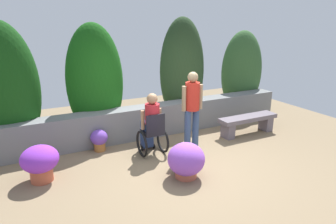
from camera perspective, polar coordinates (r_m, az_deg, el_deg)
name	(u,v)px	position (r m, az deg, el deg)	size (l,w,h in m)	color
ground_plane	(185,165)	(5.90, 3.40, -10.18)	(10.81, 10.81, 0.00)	#7F6A4E
stone_retaining_wall	(149,121)	(7.23, -3.63, -1.68)	(7.57, 0.45, 0.76)	slate
hedge_backdrop	(139,78)	(7.47, -5.70, 6.57)	(7.73, 1.19, 2.83)	#144212
stone_bench	(248,122)	(7.59, 15.20, -1.86)	(1.58, 0.38, 0.47)	slate
person_in_wheelchair	(152,126)	(6.14, -3.21, -2.72)	(0.53, 0.66, 1.33)	black
person_standing_companion	(192,106)	(6.20, 4.69, 1.11)	(0.49, 0.30, 1.73)	#384D70
flower_pot_purple_near	(99,139)	(6.57, -13.17, -5.16)	(0.37, 0.37, 0.48)	#A5652F
flower_pot_terracotta_by_wall	(40,162)	(5.65, -23.53, -8.79)	(0.65, 0.65, 0.66)	#B55338
flower_pot_red_accent	(186,161)	(5.34, 3.53, -9.38)	(0.67, 0.67, 0.65)	#AF5643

